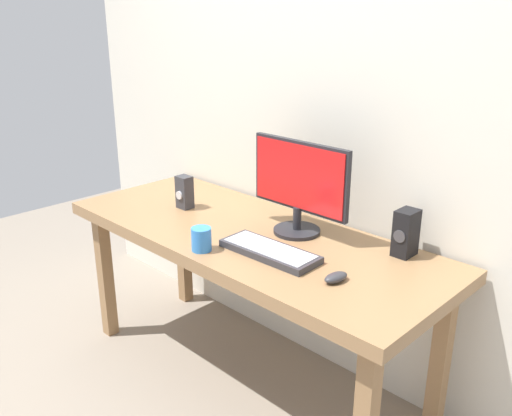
# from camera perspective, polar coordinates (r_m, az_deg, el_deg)

# --- Properties ---
(ground_plane) EXTENTS (6.00, 6.00, 0.00)m
(ground_plane) POSITION_cam_1_polar(r_m,az_deg,el_deg) (2.74, -0.73, -17.11)
(ground_plane) COLOR gray
(wall_back) EXTENTS (3.26, 0.04, 3.00)m
(wall_back) POSITION_cam_1_polar(r_m,az_deg,el_deg) (2.48, 5.80, 16.38)
(wall_back) COLOR silver
(wall_back) RESTS_ON ground_plane
(desk) EXTENTS (1.79, 0.70, 0.75)m
(desk) POSITION_cam_1_polar(r_m,az_deg,el_deg) (2.40, -0.80, -4.17)
(desk) COLOR #936D47
(desk) RESTS_ON ground_plane
(monitor) EXTENTS (0.49, 0.20, 0.40)m
(monitor) POSITION_cam_1_polar(r_m,az_deg,el_deg) (2.30, 4.54, 2.47)
(monitor) COLOR #232328
(monitor) RESTS_ON desk
(keyboard_primary) EXTENTS (0.42, 0.17, 0.03)m
(keyboard_primary) POSITION_cam_1_polar(r_m,az_deg,el_deg) (2.14, 1.43, -4.51)
(keyboard_primary) COLOR #333338
(keyboard_primary) RESTS_ON desk
(mouse) EXTENTS (0.07, 0.11, 0.03)m
(mouse) POSITION_cam_1_polar(r_m,az_deg,el_deg) (1.95, 8.33, -7.18)
(mouse) COLOR #333338
(mouse) RESTS_ON desk
(speaker_right) EXTENTS (0.07, 0.10, 0.19)m
(speaker_right) POSITION_cam_1_polar(r_m,az_deg,el_deg) (2.18, 15.36, -2.52)
(speaker_right) COLOR black
(speaker_right) RESTS_ON desk
(audio_controller) EXTENTS (0.07, 0.07, 0.16)m
(audio_controller) POSITION_cam_1_polar(r_m,az_deg,el_deg) (2.65, -7.42, 1.66)
(audio_controller) COLOR #333338
(audio_controller) RESTS_ON desk
(coffee_mug) EXTENTS (0.08, 0.08, 0.09)m
(coffee_mug) POSITION_cam_1_polar(r_m,az_deg,el_deg) (2.18, -5.72, -3.25)
(coffee_mug) COLOR #337FD8
(coffee_mug) RESTS_ON desk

